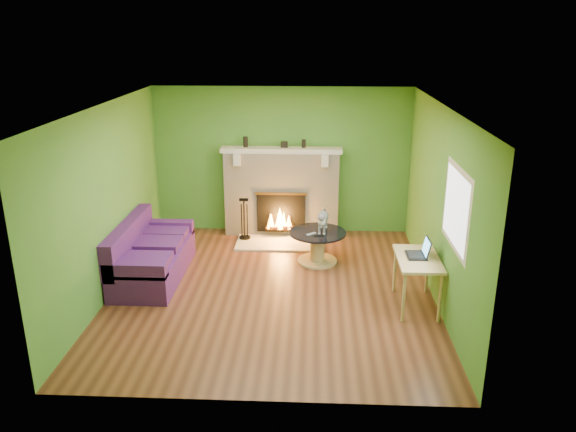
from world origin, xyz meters
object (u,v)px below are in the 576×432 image
Objects in this scene: sofa at (150,256)px; desk at (418,264)px; coffee_table at (317,245)px; cat at (323,220)px.

desk is at bearing -11.22° from sofa.
desk reaches higher than coffee_table.
cat is (0.08, 0.05, 0.40)m from coffee_table.
sofa is 2.59m from coffee_table.
cat is (-1.23, 1.47, 0.08)m from desk.
cat is (2.58, 0.71, 0.37)m from sofa.
coffee_table is at bearing 132.71° from desk.
coffee_table is at bearing -140.89° from cat.
sofa is 2.70m from cat.
sofa is at bearing 168.78° from desk.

